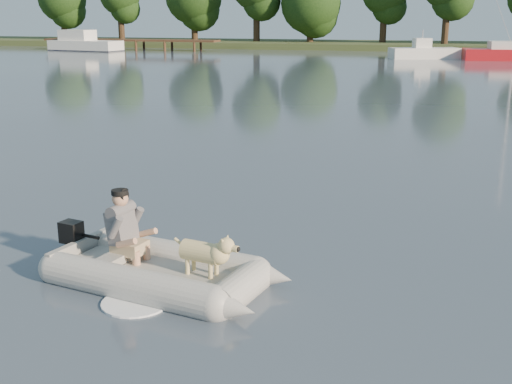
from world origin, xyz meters
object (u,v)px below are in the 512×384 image
(dock, at_px, (131,45))
(dog, at_px, (202,255))
(cabin_cruiser, at_px, (85,40))
(motorboat, at_px, (425,45))
(dinghy, at_px, (161,245))
(man, at_px, (123,224))

(dock, height_order, dog, dock)
(dock, height_order, cabin_cruiser, cabin_cruiser)
(dock, xyz_separation_m, dog, (26.44, -51.65, -0.04))
(motorboat, bearing_deg, dock, 149.10)
(dinghy, height_order, dog, dinghy)
(dock, distance_m, dog, 58.03)
(dog, bearing_deg, dinghy, -175.43)
(cabin_cruiser, bearing_deg, dog, -49.88)
(man, xyz_separation_m, cabin_cruiser, (-28.67, 48.78, 0.27))
(dock, height_order, man, man)
(dinghy, xyz_separation_m, dog, (0.59, -0.07, -0.06))
(dog, distance_m, motorboat, 46.45)
(man, height_order, dog, man)
(motorboat, bearing_deg, man, -113.93)
(dinghy, bearing_deg, cabin_cruiser, 132.03)
(cabin_cruiser, height_order, motorboat, motorboat)
(dinghy, height_order, man, man)
(man, bearing_deg, motorboat, 97.56)
(dog, height_order, cabin_cruiser, cabin_cruiser)
(man, xyz_separation_m, dog, (1.22, -0.24, -0.24))
(man, distance_m, cabin_cruiser, 56.58)
(dinghy, relative_size, dog, 5.10)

